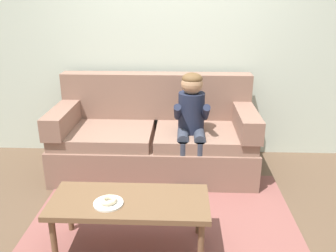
{
  "coord_description": "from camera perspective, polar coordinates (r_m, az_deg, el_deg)",
  "views": [
    {
      "loc": [
        0.14,
        -2.64,
        1.78
      ],
      "look_at": [
        0.01,
        0.45,
        0.65
      ],
      "focal_mm": 37.92,
      "sensor_mm": 36.0,
      "label": 1
    }
  ],
  "objects": [
    {
      "name": "coffee_table",
      "position": [
        2.63,
        -6.2,
        -12.49
      ],
      "size": [
        1.14,
        0.49,
        0.41
      ],
      "color": "brown",
      "rests_on": "ground"
    },
    {
      "name": "person_child",
      "position": [
        3.47,
        3.78,
        1.35
      ],
      "size": [
        0.34,
        0.58,
        1.1
      ],
      "color": "#1E2338",
      "rests_on": "ground"
    },
    {
      "name": "area_rug",
      "position": [
        2.98,
        -0.79,
        -16.44
      ],
      "size": [
        2.2,
        1.93,
        0.01
      ],
      "primitive_type": "cube",
      "color": "brown",
      "rests_on": "ground"
    },
    {
      "name": "toy_controller",
      "position": [
        3.36,
        -14.37,
        -12.18
      ],
      "size": [
        0.23,
        0.09,
        0.05
      ],
      "rotation": [
        0.0,
        0.0,
        -0.26
      ],
      "color": "red",
      "rests_on": "ground"
    },
    {
      "name": "ground",
      "position": [
        3.19,
        -0.54,
        -13.86
      ],
      "size": [
        10.0,
        10.0,
        0.0
      ],
      "primitive_type": "plane",
      "color": "brown"
    },
    {
      "name": "donut",
      "position": [
        2.56,
        -9.58,
        -11.68
      ],
      "size": [
        0.17,
        0.17,
        0.04
      ],
      "primitive_type": "torus",
      "rotation": [
        0.0,
        0.0,
        2.38
      ],
      "color": "beige",
      "rests_on": "plate"
    },
    {
      "name": "plate",
      "position": [
        2.57,
        -9.55,
        -12.15
      ],
      "size": [
        0.21,
        0.21,
        0.01
      ],
      "primitive_type": "cylinder",
      "color": "white",
      "rests_on": "coffee_table"
    },
    {
      "name": "couch",
      "position": [
        3.79,
        -2.14,
        -2.05
      ],
      "size": [
        2.07,
        0.9,
        1.0
      ],
      "color": "#846051",
      "rests_on": "ground"
    },
    {
      "name": "wall_back",
      "position": [
        4.07,
        0.42,
        14.69
      ],
      "size": [
        8.0,
        0.1,
        2.8
      ],
      "primitive_type": "cube",
      "color": "beige",
      "rests_on": "ground"
    }
  ]
}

